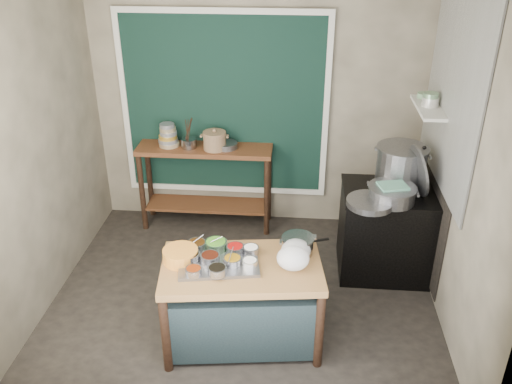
# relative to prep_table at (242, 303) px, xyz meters

# --- Properties ---
(floor) EXTENTS (3.50, 3.00, 0.02)m
(floor) POSITION_rel_prep_table_xyz_m (-0.05, 0.56, -0.39)
(floor) COLOR #2C2722
(floor) RESTS_ON ground
(back_wall) EXTENTS (3.50, 0.02, 2.80)m
(back_wall) POSITION_rel_prep_table_xyz_m (-0.05, 2.07, 1.02)
(back_wall) COLOR gray
(back_wall) RESTS_ON floor
(left_wall) EXTENTS (0.02, 3.00, 2.80)m
(left_wall) POSITION_rel_prep_table_xyz_m (-1.81, 0.56, 1.02)
(left_wall) COLOR gray
(left_wall) RESTS_ON floor
(right_wall) EXTENTS (0.02, 3.00, 2.80)m
(right_wall) POSITION_rel_prep_table_xyz_m (1.71, 0.56, 1.02)
(right_wall) COLOR gray
(right_wall) RESTS_ON floor
(curtain_panel) EXTENTS (2.10, 0.02, 1.90)m
(curtain_panel) POSITION_rel_prep_table_xyz_m (-0.40, 2.03, 0.98)
(curtain_panel) COLOR black
(curtain_panel) RESTS_ON back_wall
(curtain_frame) EXTENTS (2.22, 0.03, 2.02)m
(curtain_frame) POSITION_rel_prep_table_xyz_m (-0.40, 2.02, 0.98)
(curtain_frame) COLOR beige
(curtain_frame) RESTS_ON back_wall
(tile_panel) EXTENTS (0.02, 1.70, 1.70)m
(tile_panel) POSITION_rel_prep_table_xyz_m (1.69, 1.11, 1.48)
(tile_panel) COLOR #B2B2AA
(tile_panel) RESTS_ON right_wall
(soot_patch) EXTENTS (0.01, 1.30, 1.30)m
(soot_patch) POSITION_rel_prep_table_xyz_m (1.69, 1.21, 0.32)
(soot_patch) COLOR black
(soot_patch) RESTS_ON right_wall
(wall_shelf) EXTENTS (0.22, 0.70, 0.03)m
(wall_shelf) POSITION_rel_prep_table_xyz_m (1.58, 1.41, 1.23)
(wall_shelf) COLOR beige
(wall_shelf) RESTS_ON right_wall
(prep_table) EXTENTS (1.33, 0.87, 0.75)m
(prep_table) POSITION_rel_prep_table_xyz_m (0.00, 0.00, 0.00)
(prep_table) COLOR #935E35
(prep_table) RESTS_ON floor
(back_counter) EXTENTS (1.45, 0.40, 0.95)m
(back_counter) POSITION_rel_prep_table_xyz_m (-0.60, 1.84, 0.10)
(back_counter) COLOR brown
(back_counter) RESTS_ON floor
(stove_block) EXTENTS (0.90, 0.68, 0.85)m
(stove_block) POSITION_rel_prep_table_xyz_m (1.30, 1.11, 0.05)
(stove_block) COLOR black
(stove_block) RESTS_ON floor
(stove_top) EXTENTS (0.92, 0.69, 0.03)m
(stove_top) POSITION_rel_prep_table_xyz_m (1.30, 1.11, 0.49)
(stove_top) COLOR black
(stove_top) RESTS_ON stove_block
(condiment_tray) EXTENTS (0.68, 0.54, 0.03)m
(condiment_tray) POSITION_rel_prep_table_xyz_m (-0.18, 0.01, 0.39)
(condiment_tray) COLOR gray
(condiment_tray) RESTS_ON prep_table
(condiment_bowls) EXTENTS (0.61, 0.50, 0.07)m
(condiment_bowls) POSITION_rel_prep_table_xyz_m (-0.20, 0.03, 0.43)
(condiment_bowls) COLOR gray
(condiment_bowls) RESTS_ON condiment_tray
(yellow_basin) EXTENTS (0.36, 0.36, 0.11)m
(yellow_basin) POSITION_rel_prep_table_xyz_m (-0.48, 0.01, 0.43)
(yellow_basin) COLOR gold
(yellow_basin) RESTS_ON prep_table
(saucepan) EXTENTS (0.34, 0.34, 0.15)m
(saucepan) POSITION_rel_prep_table_xyz_m (0.43, 0.21, 0.45)
(saucepan) COLOR gray
(saucepan) RESTS_ON prep_table
(plastic_bag_a) EXTENTS (0.30, 0.28, 0.19)m
(plastic_bag_a) POSITION_rel_prep_table_xyz_m (0.40, -0.01, 0.47)
(plastic_bag_a) COLOR white
(plastic_bag_a) RESTS_ON prep_table
(plastic_bag_b) EXTENTS (0.25, 0.22, 0.17)m
(plastic_bag_b) POSITION_rel_prep_table_xyz_m (0.42, 0.11, 0.46)
(plastic_bag_b) COLOR white
(plastic_bag_b) RESTS_ON prep_table
(bowl_stack) EXTENTS (0.22, 0.22, 0.25)m
(bowl_stack) POSITION_rel_prep_table_xyz_m (-0.99, 1.86, 0.68)
(bowl_stack) COLOR tan
(bowl_stack) RESTS_ON back_counter
(utensil_cup) EXTENTS (0.19, 0.19, 0.10)m
(utensil_cup) POSITION_rel_prep_table_xyz_m (-0.76, 1.82, 0.63)
(utensil_cup) COLOR gray
(utensil_cup) RESTS_ON back_counter
(ceramic_crock) EXTENTS (0.26, 0.26, 0.17)m
(ceramic_crock) POSITION_rel_prep_table_xyz_m (-0.48, 1.80, 0.66)
(ceramic_crock) COLOR #846448
(ceramic_crock) RESTS_ON back_counter
(wide_bowl) EXTENTS (0.29, 0.29, 0.06)m
(wide_bowl) POSITION_rel_prep_table_xyz_m (-0.36, 1.84, 0.61)
(wide_bowl) COLOR gray
(wide_bowl) RESTS_ON back_counter
(stock_pot) EXTENTS (0.62, 0.62, 0.38)m
(stock_pot) POSITION_rel_prep_table_xyz_m (1.37, 1.26, 0.70)
(stock_pot) COLOR gray
(stock_pot) RESTS_ON stove_top
(pot_lid) EXTENTS (0.19, 0.50, 0.48)m
(pot_lid) POSITION_rel_prep_table_xyz_m (1.49, 1.07, 0.74)
(pot_lid) COLOR gray
(pot_lid) RESTS_ON stove_top
(steamer) EXTENTS (0.58, 0.58, 0.14)m
(steamer) POSITION_rel_prep_table_xyz_m (1.25, 0.92, 0.58)
(steamer) COLOR gray
(steamer) RESTS_ON stove_top
(green_cloth) EXTENTS (0.29, 0.24, 0.02)m
(green_cloth) POSITION_rel_prep_table_xyz_m (1.25, 0.92, 0.66)
(green_cloth) COLOR #6AAD8C
(green_cloth) RESTS_ON steamer
(shallow_pan) EXTENTS (0.55, 0.55, 0.05)m
(shallow_pan) POSITION_rel_prep_table_xyz_m (1.05, 0.82, 0.53)
(shallow_pan) COLOR gray
(shallow_pan) RESTS_ON stove_top
(shelf_bowl_stack) EXTENTS (0.16, 0.16, 0.13)m
(shelf_bowl_stack) POSITION_rel_prep_table_xyz_m (1.58, 1.40, 1.30)
(shelf_bowl_stack) COLOR silver
(shelf_bowl_stack) RESTS_ON wall_shelf
(shelf_bowl_green) EXTENTS (0.14, 0.14, 0.05)m
(shelf_bowl_green) POSITION_rel_prep_table_xyz_m (1.58, 1.65, 1.26)
(shelf_bowl_green) COLOR gray
(shelf_bowl_green) RESTS_ON wall_shelf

